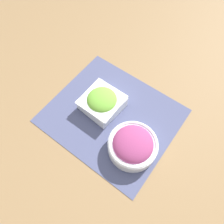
% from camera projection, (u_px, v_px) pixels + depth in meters
% --- Properties ---
extents(ground_plane, '(3.00, 3.00, 0.00)m').
position_uv_depth(ground_plane, '(112.00, 116.00, 0.95)').
color(ground_plane, olive).
extents(placemat, '(0.53, 0.46, 0.00)m').
position_uv_depth(placemat, '(112.00, 116.00, 0.95)').
color(placemat, '#474C70').
rests_on(placemat, ground_plane).
extents(onion_bowl, '(0.19, 0.19, 0.09)m').
position_uv_depth(onion_bowl, '(133.00, 145.00, 0.83)').
color(onion_bowl, silver).
rests_on(onion_bowl, placemat).
extents(lettuce_bowl, '(0.17, 0.17, 0.08)m').
position_uv_depth(lettuce_bowl, '(102.00, 102.00, 0.93)').
color(lettuce_bowl, white).
rests_on(lettuce_bowl, placemat).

